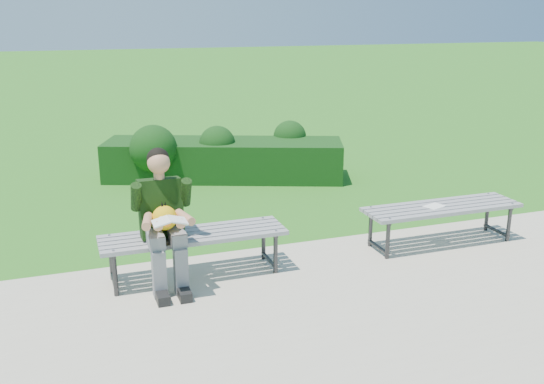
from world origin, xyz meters
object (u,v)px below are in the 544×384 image
at_px(paper_sheet, 435,206).
at_px(bench_right, 442,210).
at_px(bench_left, 194,238).
at_px(seated_boy, 163,216).
at_px(hedge, 218,156).

bearing_deg(paper_sheet, bench_right, -0.00).
xyz_separation_m(bench_left, seated_boy, (-0.30, -0.09, 0.30)).
height_order(seated_boy, paper_sheet, seated_boy).
xyz_separation_m(seated_boy, paper_sheet, (3.00, 0.05, -0.24)).
relative_size(bench_left, paper_sheet, 6.92).
height_order(bench_left, seated_boy, seated_boy).
distance_m(bench_right, paper_sheet, 0.12).
bearing_deg(seated_boy, bench_right, 0.85).
xyz_separation_m(hedge, paper_sheet, (1.53, -3.61, 0.10)).
bearing_deg(seated_boy, paper_sheet, 0.88).
relative_size(seated_boy, paper_sheet, 5.06).
height_order(hedge, seated_boy, seated_boy).
height_order(bench_left, paper_sheet, bench_left).
xyz_separation_m(bench_right, paper_sheet, (-0.10, 0.00, 0.06)).
bearing_deg(bench_right, hedge, 114.34).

